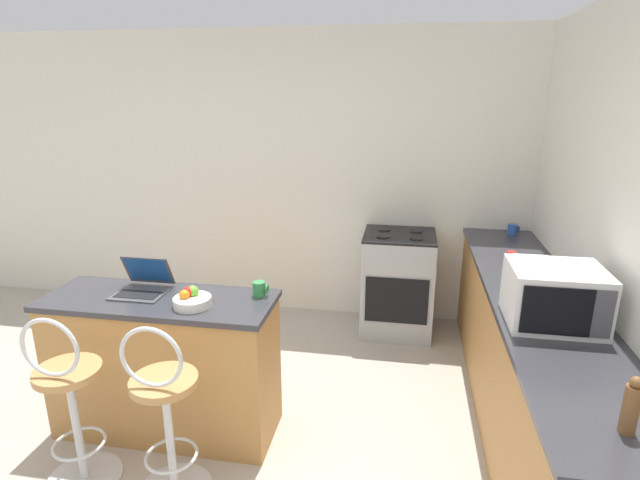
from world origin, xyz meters
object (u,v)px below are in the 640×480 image
Objects in this scene: microwave at (554,296)px; mug_green at (260,289)px; fruit_bowl at (192,300)px; laptop at (143,283)px; stove_range at (398,283)px; toaster at (533,272)px; bar_stool_near at (71,406)px; pepper_mill at (631,407)px; mug_blue at (513,229)px; mug_red at (512,258)px; bar_stool_far at (166,417)px.

mug_green is (-1.62, 0.08, -0.11)m from microwave.
laptop is at bearing 158.76° from fruit_bowl.
microwave is at bearing -62.37° from stove_range.
toaster is (2.36, 0.53, 0.03)m from laptop.
microwave is at bearing 13.00° from bar_stool_near.
pepper_mill is (1.66, -0.96, 0.06)m from mug_green.
mug_blue is (0.94, 0.16, 0.49)m from stove_range.
microwave is at bearing 92.38° from pepper_mill.
pepper_mill reaches higher than laptop.
mug_green is 0.97× the size of mug_red.
toaster is at bearing 87.71° from microwave.
pepper_mill is at bearing -89.42° from toaster.
mug_green is at bearing 37.19° from bar_stool_near.
laptop is 3.23× the size of mug_green.
mug_green is at bearing 30.51° from fruit_bowl.
pepper_mill reaches higher than toaster.
bar_stool_near is 0.77m from laptop.
mug_green is (-1.64, -0.47, -0.04)m from toaster.
laptop is 0.72m from mug_green.
laptop is 0.40m from fruit_bowl.
laptop reaches higher than toaster.
microwave is at bearing 3.58° from fruit_bowl.
laptop is 2.99m from mug_blue.
laptop is at bearing -134.46° from stove_range.
bar_stool_far is at bearing -141.99° from mug_red.
microwave is at bearing -94.05° from mug_blue.
stove_range is (1.12, 2.14, -0.04)m from bar_stool_far.
mug_red is (1.90, 1.49, 0.46)m from bar_stool_far.
microwave is 4.81× the size of mug_red.
mug_red is 0.45× the size of fruit_bowl.
laptop is 1.24× the size of toaster.
pepper_mill is (0.86, -2.45, 0.56)m from stove_range.
bar_stool_far is 0.64m from fruit_bowl.
pepper_mill is (0.01, -1.44, 0.02)m from toaster.
mug_red is (-0.03, 0.92, -0.11)m from microwave.
mug_red is 0.43× the size of pepper_mill.
stove_range is 4.22× the size of fruit_bowl.
fruit_bowl is (-2.08, -1.85, -0.00)m from mug_blue.
toaster is 1.71m from mug_green.
pepper_mill is at bearing -87.62° from microwave.
pepper_mill is at bearing -20.91° from laptop.
laptop reaches higher than mug_red.
bar_stool_near reaches higher than mug_red.
stove_range is 2.66m from pepper_mill.
pepper_mill reaches higher than mug_green.
bar_stool_near is 3.50m from mug_blue.
microwave is 1.97m from fruit_bowl.
mug_red is at bearing 28.35° from fruit_bowl.
toaster is at bearing -50.30° from stove_range.
mug_green is at bearing 63.80° from bar_stool_far.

